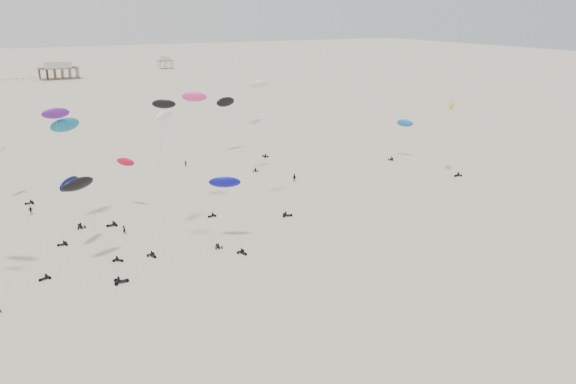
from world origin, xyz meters
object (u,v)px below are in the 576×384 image
rig_0 (160,151)px  rig_9 (453,122)px  rig_4 (75,192)px  pavilion_main (58,71)px  spectator_0 (125,234)px  pavilion_small (165,63)px

rig_0 → rig_9: rig_0 is taller
rig_4 → pavilion_main: bearing=-139.4°
rig_0 → rig_4: size_ratio=1.81×
rig_9 → spectator_0: size_ratio=9.08×
pavilion_main → pavilion_small: pavilion_main is taller
pavilion_small → rig_4: (-94.53, -284.02, 6.44)m
rig_4 → spectator_0: 12.98m
pavilion_main → spectator_0: size_ratio=10.90×
pavilion_small → pavilion_main: bearing=-156.8°
pavilion_small → rig_4: bearing=-108.4°
spectator_0 → rig_9: bearing=-122.9°
rig_0 → spectator_0: (-4.60, 11.04, -16.99)m
rig_4 → rig_9: size_ratio=0.79×
pavilion_main → rig_4: 255.27m
rig_0 → spectator_0: bearing=-86.2°
pavilion_small → rig_9: rig_9 is taller
pavilion_main → rig_0: 262.43m
pavilion_main → rig_9: rig_9 is taller
spectator_0 → rig_0: bearing=167.9°
pavilion_main → pavilion_small: bearing=23.2°
pavilion_main → rig_9: bearing=-76.2°
pavilion_main → rig_9: 255.83m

